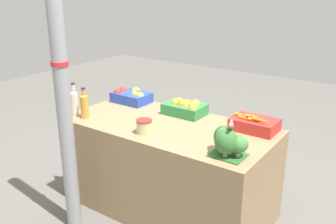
% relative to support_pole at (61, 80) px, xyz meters
% --- Properties ---
extents(ground_plane, '(10.00, 10.00, 0.00)m').
position_rel_support_pole_xyz_m(ground_plane, '(0.45, 0.62, -1.17)').
color(ground_plane, '#605E59').
extents(market_table, '(1.65, 0.82, 0.75)m').
position_rel_support_pole_xyz_m(market_table, '(0.45, 0.62, -0.79)').
color(market_table, '#937551').
rests_on(market_table, ground_plane).
extents(support_pole, '(0.12, 0.12, 2.33)m').
position_rel_support_pole_xyz_m(support_pole, '(0.00, 0.00, 0.00)').
color(support_pole, gray).
rests_on(support_pole, ground_plane).
extents(apple_crate, '(0.34, 0.23, 0.13)m').
position_rel_support_pole_xyz_m(apple_crate, '(-0.15, 0.90, -0.36)').
color(apple_crate, '#2847B7').
rests_on(apple_crate, market_table).
extents(orange_crate, '(0.34, 0.23, 0.13)m').
position_rel_support_pole_xyz_m(orange_crate, '(0.44, 0.89, -0.36)').
color(orange_crate, '#2D8442').
rests_on(orange_crate, market_table).
extents(carrot_crate, '(0.34, 0.23, 0.13)m').
position_rel_support_pole_xyz_m(carrot_crate, '(1.06, 0.89, -0.37)').
color(carrot_crate, red).
rests_on(carrot_crate, market_table).
extents(broccoli_pile, '(0.25, 0.20, 0.19)m').
position_rel_support_pole_xyz_m(broccoli_pile, '(1.08, 0.39, -0.32)').
color(broccoli_pile, '#2D602D').
rests_on(broccoli_pile, market_table).
extents(juice_bottle_cloudy, '(0.06, 0.06, 0.28)m').
position_rel_support_pole_xyz_m(juice_bottle_cloudy, '(-0.30, 0.35, -0.30)').
color(juice_bottle_cloudy, beige).
rests_on(juice_bottle_cloudy, market_table).
extents(juice_bottle_amber, '(0.07, 0.07, 0.26)m').
position_rel_support_pole_xyz_m(juice_bottle_amber, '(-0.18, 0.35, -0.31)').
color(juice_bottle_amber, gold).
rests_on(juice_bottle_amber, market_table).
extents(pickle_jar, '(0.12, 0.12, 0.10)m').
position_rel_support_pole_xyz_m(pickle_jar, '(0.42, 0.37, -0.37)').
color(pickle_jar, '#B2C684').
rests_on(pickle_jar, market_table).
extents(sparrow_bird, '(0.07, 0.13, 0.05)m').
position_rel_support_pole_xyz_m(sparrow_bird, '(1.11, 0.36, -0.20)').
color(sparrow_bird, '#4C3D2D').
rests_on(sparrow_bird, broccoli_pile).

